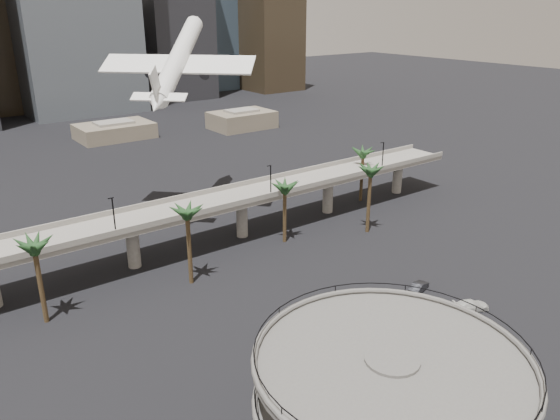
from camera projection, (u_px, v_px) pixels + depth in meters
overpass at (190, 213)px, 97.29m from camera, size 130.00×9.30×14.70m
palm_trees at (268, 191)px, 96.53m from camera, size 76.40×18.40×14.00m
low_buildings at (76, 141)px, 168.13m from camera, size 135.00×27.50×6.80m
skyline at (23, 1)px, 214.41m from camera, size 269.00×86.00×118.91m
airborne_jet at (178, 60)px, 105.79m from camera, size 25.92×26.02×17.89m
car_a at (293, 389)px, 62.82m from camera, size 4.27×2.75×1.35m
car_b at (419, 287)px, 85.34m from camera, size 4.96×2.91×1.55m
car_c at (471, 305)px, 80.10m from camera, size 5.77×4.18×1.55m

